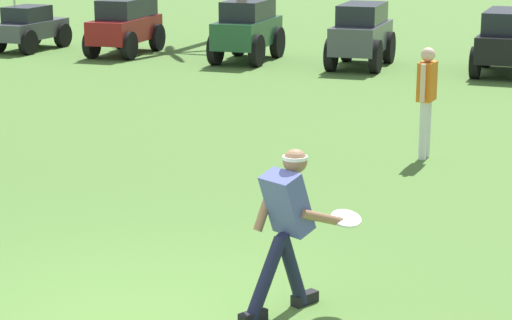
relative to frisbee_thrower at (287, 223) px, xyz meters
name	(u,v)px	position (x,y,z in m)	size (l,w,h in m)	color
frisbee_thrower	(287,223)	(0.00, 0.00, 0.00)	(0.77, 0.90, 1.43)	#191E38
frisbee_in_flight	(346,219)	(0.43, 0.36, -0.03)	(0.37, 0.37, 0.10)	white
teammate_near_sideline	(427,92)	(0.31, 5.91, 0.14)	(0.24, 0.50, 1.56)	silver
parked_car_slot_a	(30,27)	(-10.76, 14.20, -0.24)	(1.22, 2.26, 1.10)	#474C51
parked_car_slot_b	(126,24)	(-8.17, 14.28, -0.08)	(1.15, 2.40, 1.34)	maroon
parked_car_slot_c	(247,29)	(-5.00, 14.08, -0.06)	(1.19, 2.36, 1.40)	#235133
parked_car_slot_d	(361,34)	(-2.30, 13.99, -0.06)	(1.16, 2.35, 1.40)	#474C51
parked_car_slot_e	(505,40)	(0.80, 14.03, -0.08)	(1.24, 2.44, 1.34)	black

